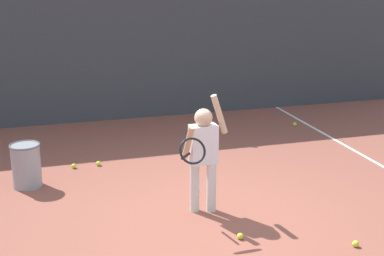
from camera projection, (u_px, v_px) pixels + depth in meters
name	position (u px, v px, depth m)	size (l,w,h in m)	color
ground_plane	(212.00, 219.00, 6.09)	(20.00, 20.00, 0.00)	brown
court_line_sideline	(378.00, 164.00, 7.77)	(0.05, 9.00, 0.00)	white
back_fence_windscreen	(133.00, 31.00, 9.70)	(11.08, 0.08, 3.15)	#383D42
fence_post_1	(132.00, 27.00, 9.74)	(0.09, 0.09, 3.30)	slate
tennis_player	(203.00, 151.00, 6.07)	(0.69, 0.60, 1.35)	silver
ball_hopper	(26.00, 165.00, 6.91)	(0.38, 0.38, 0.56)	gray
tennis_ball_0	(295.00, 124.00, 9.60)	(0.07, 0.07, 0.07)	#CCE033
tennis_ball_1	(98.00, 163.00, 7.70)	(0.07, 0.07, 0.07)	#CCE033
tennis_ball_2	(74.00, 166.00, 7.61)	(0.07, 0.07, 0.07)	#CCE033
tennis_ball_3	(356.00, 244.00, 5.48)	(0.07, 0.07, 0.07)	#CCE033
tennis_ball_4	(240.00, 236.00, 5.64)	(0.07, 0.07, 0.07)	#CCE033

